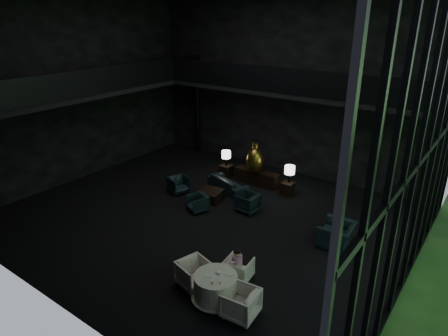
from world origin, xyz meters
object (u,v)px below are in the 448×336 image
Objects in this scene: table_lamp_right at (290,171)px; lounge_armchair_west at (179,184)px; dining_chair_west at (194,272)px; window_armchair at (337,229)px; dining_chair_east at (240,301)px; side_table_right at (287,188)px; coffee_table at (210,195)px; sofa at (228,182)px; dining_table at (216,289)px; lounge_armchair_south at (197,203)px; lounge_armchair_east at (248,202)px; side_table_left at (226,171)px; dining_chair_north at (239,269)px; bronze_urn at (255,160)px; table_lamp_left at (226,155)px; console at (257,177)px; child at (237,259)px.

table_lamp_right is 4.65m from lounge_armchair_west.
window_armchair is at bearing -13.67° from dining_chair_west.
dining_chair_east is at bearing -12.53° from window_armchair.
dining_chair_east is at bearing -82.80° from dining_chair_west.
side_table_right is at bearing -37.09° from lounge_armchair_west.
sofa is at bearing 88.49° from coffee_table.
lounge_armchair_south is at bearing 134.98° from dining_table.
lounge_armchair_east is 1.77m from coffee_table.
side_table_left is 2.66m from lounge_armchair_west.
side_table_left is 0.79× the size of dining_chair_north.
bronze_urn is 1.92× the size of table_lamp_left.
dining_chair_east is at bearing 145.80° from sofa.
table_lamp_right is 0.91× the size of lounge_armchair_east.
lounge_armchair_east is 3.64m from window_armchair.
lounge_armchair_east reaches higher than side_table_right.
lounge_armchair_east is at bearing -154.48° from dining_chair_east.
dining_chair_west reaches higher than console.
table_lamp_left reaches higher than lounge_armchair_east.
coffee_table is (-2.29, -2.39, -0.84)m from table_lamp_right.
table_lamp_right is at bearing -1.75° from console.
lounge_armchair_east reaches higher than side_table_left.
sofa is 7.59m from dining_chair_east.
side_table_left is at bearing 132.09° from lounge_armchair_south.
dining_chair_west reaches higher than dining_chair_north.
table_lamp_right is 1.01× the size of dining_chair_north.
table_lamp_right is 6.22m from dining_chair_north.
dining_chair_east is 1.72m from dining_chair_west.
dining_chair_east is at bearing -8.05° from dining_table.
bronze_urn reaches higher than console.
dining_chair_west is (-2.40, -4.35, -0.11)m from window_armchair.
lounge_armchair_south is 1.05× the size of child.
bronze_urn is 0.67× the size of sofa.
side_table_left is 3.29m from table_lamp_right.
dining_table is at bearing 87.82° from child.
dining_chair_north is at bearing -62.63° from console.
table_lamp_right is 1.08× the size of lounge_armchair_south.
dining_chair_east reaches higher than dining_table.
side_table_left is at bearing -177.24° from console.
dining_chair_east is (5.59, -7.16, -0.60)m from table_lamp_left.
dining_chair_north is (3.82, -3.60, 0.15)m from coffee_table.
bronze_urn reaches higher than lounge_armchair_east.
console is 3.21× the size of child.
dining_chair_west reaches higher than coffee_table.
lounge_armchair_east is 5.17m from dining_table.
console reaches higher than side_table_left.
console is 6.81m from dining_chair_north.
bronze_urn is 6.69m from dining_chair_north.
lounge_armchair_east is at bearing 113.52° from dining_table.
sofa is 2.16× the size of dining_chair_east.
bronze_urn is 2.40× the size of side_table_left.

